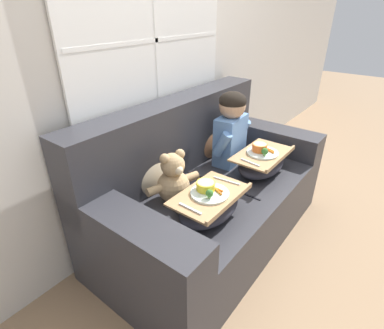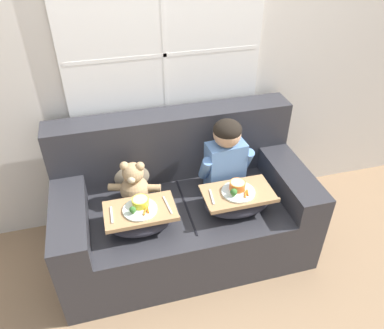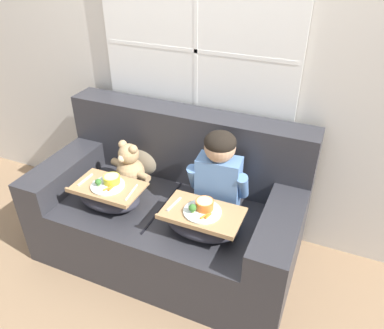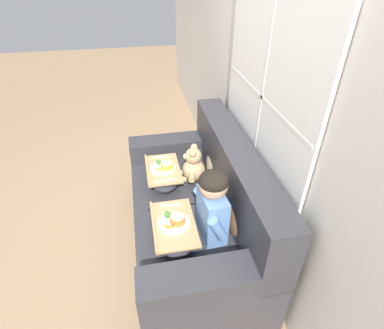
% 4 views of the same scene
% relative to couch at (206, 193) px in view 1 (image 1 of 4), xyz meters
% --- Properties ---
extents(ground_plane, '(14.00, 14.00, 0.00)m').
position_rel_couch_xyz_m(ground_plane, '(0.00, -0.07, -0.35)').
color(ground_plane, '#8E7051').
extents(wall_back_with_window, '(8.00, 0.08, 2.60)m').
position_rel_couch_xyz_m(wall_back_with_window, '(0.00, 0.46, 0.95)').
color(wall_back_with_window, beige).
rests_on(wall_back_with_window, ground_plane).
extents(couch, '(1.72, 0.90, 0.97)m').
position_rel_couch_xyz_m(couch, '(0.00, 0.00, 0.00)').
color(couch, '#2D2D33').
rests_on(couch, ground_plane).
extents(throw_pillow_behind_child, '(0.34, 0.16, 0.35)m').
position_rel_couch_xyz_m(throw_pillow_behind_child, '(0.32, 0.20, 0.27)').
color(throw_pillow_behind_child, '#B2754C').
rests_on(throw_pillow_behind_child, couch).
extents(throw_pillow_behind_teddy, '(0.34, 0.16, 0.35)m').
position_rel_couch_xyz_m(throw_pillow_behind_teddy, '(-0.32, 0.20, 0.27)').
color(throw_pillow_behind_teddy, '#C1B293').
rests_on(throw_pillow_behind_teddy, couch).
extents(child_figure, '(0.39, 0.20, 0.54)m').
position_rel_couch_xyz_m(child_figure, '(0.32, 0.02, 0.40)').
color(child_figure, '#5B84BC').
rests_on(child_figure, couch).
extents(teddy_bear, '(0.35, 0.26, 0.33)m').
position_rel_couch_xyz_m(teddy_bear, '(-0.32, 0.01, 0.25)').
color(teddy_bear, tan).
rests_on(teddy_bear, couch).
extents(lap_tray_child, '(0.46, 0.29, 0.22)m').
position_rel_couch_xyz_m(lap_tray_child, '(0.32, -0.24, 0.19)').
color(lap_tray_child, '#2D2D38').
rests_on(lap_tray_child, child_figure).
extents(lap_tray_teddy, '(0.44, 0.28, 0.21)m').
position_rel_couch_xyz_m(lap_tray_teddy, '(-0.32, -0.24, 0.19)').
color(lap_tray_teddy, '#2D2D38').
rests_on(lap_tray_teddy, teddy_bear).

